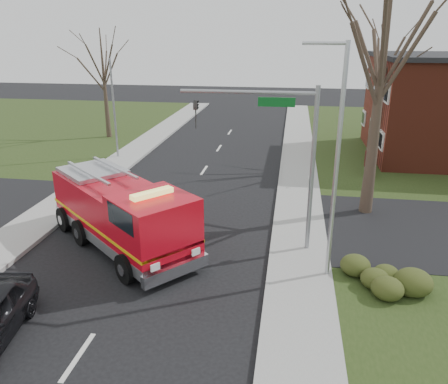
# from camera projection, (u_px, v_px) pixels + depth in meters

# --- Properties ---
(ground) EXTENTS (120.00, 120.00, 0.00)m
(ground) POSITION_uv_depth(u_px,v_px,m) (146.00, 256.00, 17.87)
(ground) COLOR black
(ground) RESTS_ON ground
(sidewalk_right) EXTENTS (2.40, 80.00, 0.15)m
(sidewalk_right) POSITION_uv_depth(u_px,v_px,m) (299.00, 266.00, 16.94)
(sidewalk_right) COLOR gray
(sidewalk_right) RESTS_ON ground
(sidewalk_left) EXTENTS (2.40, 80.00, 0.15)m
(sidewalk_left) POSITION_uv_depth(u_px,v_px,m) (8.00, 244.00, 18.75)
(sidewalk_left) COLOR gray
(sidewalk_left) RESTS_ON ground
(health_center_sign) EXTENTS (0.12, 2.00, 1.40)m
(health_center_sign) POSITION_uv_depth(u_px,v_px,m) (368.00, 162.00, 27.64)
(health_center_sign) COLOR #42100F
(health_center_sign) RESTS_ON ground
(hedge_corner) EXTENTS (2.80, 2.00, 0.90)m
(hedge_corner) POSITION_uv_depth(u_px,v_px,m) (381.00, 274.00, 15.43)
(hedge_corner) COLOR #283613
(hedge_corner) RESTS_ON lawn_right
(bare_tree_near) EXTENTS (6.00, 6.00, 12.00)m
(bare_tree_near) POSITION_uv_depth(u_px,v_px,m) (383.00, 61.00, 19.51)
(bare_tree_near) COLOR #33261E
(bare_tree_near) RESTS_ON ground
(bare_tree_far) EXTENTS (5.25, 5.25, 10.50)m
(bare_tree_far) POSITION_uv_depth(u_px,v_px,m) (380.00, 68.00, 27.96)
(bare_tree_far) COLOR #33261E
(bare_tree_far) RESTS_ON ground
(bare_tree_left) EXTENTS (4.50, 4.50, 9.00)m
(bare_tree_left) POSITION_uv_depth(u_px,v_px,m) (103.00, 72.00, 35.98)
(bare_tree_left) COLOR #33261E
(bare_tree_left) RESTS_ON ground
(traffic_signal_mast) EXTENTS (5.29, 0.18, 6.80)m
(traffic_signal_mast) POSITION_uv_depth(u_px,v_px,m) (280.00, 140.00, 16.89)
(traffic_signal_mast) COLOR gray
(traffic_signal_mast) RESTS_ON ground
(streetlight_pole) EXTENTS (1.48, 0.16, 8.40)m
(streetlight_pole) POSITION_uv_depth(u_px,v_px,m) (335.00, 160.00, 14.80)
(streetlight_pole) COLOR #B7BABF
(streetlight_pole) RESTS_ON ground
(utility_pole_far) EXTENTS (0.14, 0.14, 7.00)m
(utility_pole_far) POSITION_uv_depth(u_px,v_px,m) (114.00, 110.00, 30.65)
(utility_pole_far) COLOR gray
(utility_pole_far) RESTS_ON ground
(fire_engine) EXTENTS (7.80, 7.28, 3.22)m
(fire_engine) POSITION_uv_depth(u_px,v_px,m) (123.00, 215.00, 18.18)
(fire_engine) COLOR red
(fire_engine) RESTS_ON ground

